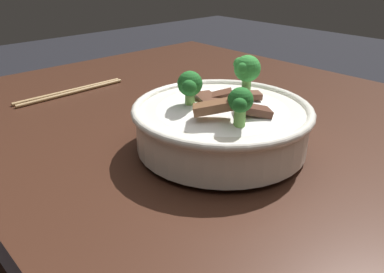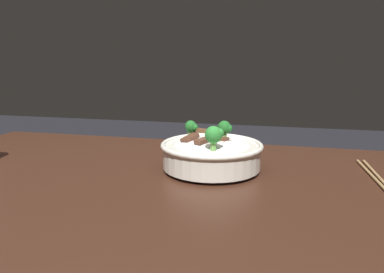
# 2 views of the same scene
# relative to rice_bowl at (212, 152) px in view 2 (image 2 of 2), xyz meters

# --- Properties ---
(dining_table) EXTENTS (1.43, 0.80, 0.77)m
(dining_table) POSITION_rel_rice_bowl_xyz_m (-0.11, -0.10, -0.17)
(dining_table) COLOR #381E14
(dining_table) RESTS_ON ground
(rice_bowl) EXTENTS (0.25, 0.25, 0.12)m
(rice_bowl) POSITION_rel_rice_bowl_xyz_m (0.00, 0.00, 0.00)
(rice_bowl) COLOR silver
(rice_bowl) RESTS_ON dining_table
(chopsticks_pair) EXTENTS (0.03, 0.23, 0.01)m
(chopsticks_pair) POSITION_rel_rice_bowl_xyz_m (0.38, 0.04, -0.04)
(chopsticks_pair) COLOR #9E7A4C
(chopsticks_pair) RESTS_ON dining_table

